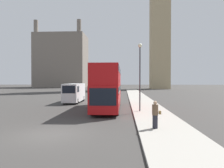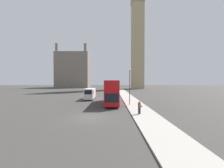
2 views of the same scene
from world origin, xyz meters
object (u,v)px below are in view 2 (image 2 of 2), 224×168
(pedestrian, at_px, (140,107))
(street_lamp, at_px, (130,82))
(clock_tower, at_px, (138,28))
(red_double_decker_bus, at_px, (112,91))
(white_van, at_px, (91,94))

(pedestrian, xyz_separation_m, street_lamp, (-0.38, 7.42, 3.28))
(clock_tower, distance_m, red_double_decker_bus, 67.81)
(clock_tower, relative_size, red_double_decker_bus, 5.93)
(street_lamp, bearing_deg, clock_tower, 79.11)
(red_double_decker_bus, distance_m, white_van, 8.55)
(pedestrian, distance_m, street_lamp, 8.12)
(white_van, bearing_deg, pedestrian, -62.02)
(white_van, distance_m, street_lamp, 12.56)
(clock_tower, bearing_deg, white_van, -111.26)
(pedestrian, bearing_deg, street_lamp, 92.93)
(red_double_decker_bus, relative_size, white_van, 1.86)
(red_double_decker_bus, height_order, street_lamp, street_lamp)
(clock_tower, relative_size, street_lamp, 10.68)
(white_van, relative_size, pedestrian, 3.73)
(red_double_decker_bus, distance_m, street_lamp, 4.26)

